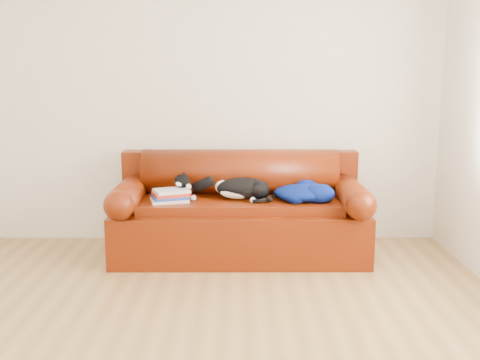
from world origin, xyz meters
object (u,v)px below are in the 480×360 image
Objects in this scene: sofa_base at (240,228)px; cat at (242,189)px; blanket at (303,192)px; book_stack at (170,196)px.

cat is (0.01, -0.04, 0.35)m from sofa_base.
cat is at bearing 175.47° from blanket.
cat is (0.59, 0.08, 0.04)m from book_stack.
book_stack is at bearing -177.83° from blanket.
cat is 0.51m from blanket.
sofa_base is at bearing 129.67° from cat.
book_stack is at bearing -151.66° from cat.
book_stack reaches higher than sofa_base.
sofa_base is at bearing 12.11° from book_stack.
sofa_base is 0.62m from blanket.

